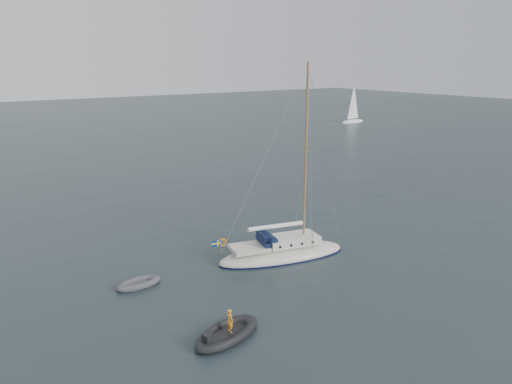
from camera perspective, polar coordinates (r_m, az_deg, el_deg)
ground at (r=32.75m, az=0.69°, el=-8.08°), size 300.00×300.00×0.00m
sailboat at (r=33.27m, az=3.03°, el=-5.86°), size 9.30×2.79×13.25m
dinghy at (r=30.28m, az=-13.26°, el=-10.14°), size 2.74×1.24×0.39m
rib at (r=24.62m, az=-3.36°, el=-15.80°), size 3.98×1.81×1.41m
distant_yacht_b at (r=107.61m, az=11.07°, el=9.79°), size 6.58×3.51×8.72m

